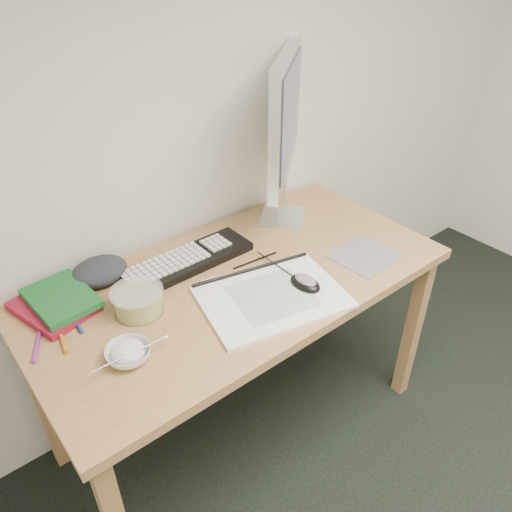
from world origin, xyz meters
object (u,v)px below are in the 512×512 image
at_px(rice_bowl, 129,354).
at_px(keyboard, 187,261).
at_px(desk, 240,297).
at_px(monitor, 285,120).
at_px(sketchpad, 272,297).

bearing_deg(rice_bowl, keyboard, 37.67).
bearing_deg(desk, monitor, 29.41).
bearing_deg(keyboard, monitor, 3.92).
height_order(sketchpad, rice_bowl, rice_bowl).
bearing_deg(rice_bowl, sketchpad, -5.72).
height_order(desk, sketchpad, sketchpad).
distance_m(sketchpad, keyboard, 0.34).
xyz_separation_m(keyboard, rice_bowl, (-0.36, -0.28, 0.01)).
distance_m(sketchpad, monitor, 0.65).
xyz_separation_m(sketchpad, rice_bowl, (-0.47, 0.05, 0.01)).
bearing_deg(desk, keyboard, 118.68).
bearing_deg(keyboard, rice_bowl, -143.10).
bearing_deg(monitor, keyboard, 143.99).
height_order(desk, monitor, monitor).
xyz_separation_m(monitor, rice_bowl, (-0.83, -0.32, -0.38)).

